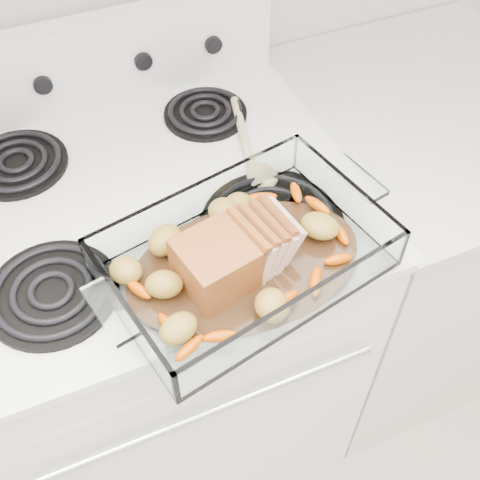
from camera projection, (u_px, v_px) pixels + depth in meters
name	position (u px, v px, depth m)	size (l,w,h in m)	color
electric_range	(164.00, 325.00, 1.44)	(0.78, 0.70, 1.12)	white
counter_right	(399.00, 245.00, 1.62)	(0.58, 0.68, 0.93)	white
baking_dish	(245.00, 260.00, 0.95)	(0.42, 0.28, 0.08)	white
pork_roast	(228.00, 254.00, 0.93)	(0.20, 0.11, 0.09)	brown
roast_vegetables	(234.00, 242.00, 0.97)	(0.34, 0.19, 0.04)	#DD6100
wooden_spoon	(253.00, 156.00, 1.14)	(0.08, 0.27, 0.02)	beige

